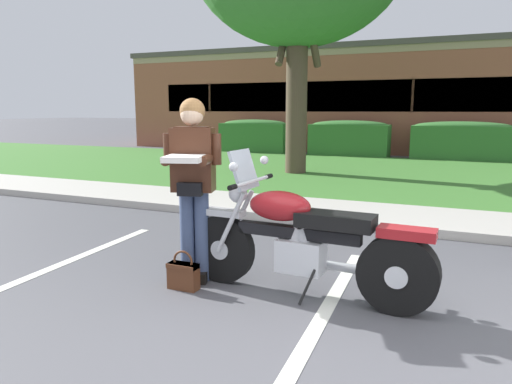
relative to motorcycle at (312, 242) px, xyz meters
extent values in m
plane|color=#4C4C51|center=(-0.10, -1.05, -0.49)|extent=(140.00, 140.00, 0.00)
cube|color=#B7B2A8|center=(-0.10, 2.54, -0.43)|extent=(60.00, 0.20, 0.12)
cube|color=#B7B2A8|center=(-0.10, 3.39, -0.45)|extent=(60.00, 1.50, 0.08)
cube|color=#3D752D|center=(-0.10, 8.15, -0.46)|extent=(60.00, 8.02, 0.06)
cube|color=silver|center=(-2.63, -0.85, -0.49)|extent=(0.34, 4.40, 0.01)
cube|color=silver|center=(0.23, -0.85, -0.49)|extent=(0.34, 4.40, 0.01)
cylinder|color=black|center=(-0.88, 0.03, -0.17)|extent=(0.64, 0.12, 0.64)
cylinder|color=silver|center=(-0.88, 0.03, -0.17)|extent=(0.18, 0.13, 0.18)
cylinder|color=black|center=(0.72, -0.03, -0.17)|extent=(0.65, 0.20, 0.64)
cylinder|color=silver|center=(0.72, -0.03, -0.17)|extent=(0.19, 0.21, 0.18)
cube|color=silver|center=(-0.88, 0.03, 0.18)|extent=(0.44, 0.16, 0.06)
cube|color=maroon|center=(0.77, -0.03, 0.17)|extent=(0.45, 0.22, 0.08)
cylinder|color=silver|center=(-0.75, -0.06, 0.11)|extent=(0.31, 0.06, 0.58)
cylinder|color=silver|center=(-0.74, 0.10, 0.11)|extent=(0.31, 0.06, 0.58)
sphere|color=silver|center=(-0.71, 0.02, 0.37)|extent=(0.17, 0.17, 0.17)
cylinder|color=silver|center=(-0.57, 0.02, 0.49)|extent=(0.06, 0.72, 0.03)
cylinder|color=black|center=(-0.58, -0.34, 0.49)|extent=(0.05, 0.10, 0.04)
cylinder|color=black|center=(-0.55, 0.38, 0.49)|extent=(0.05, 0.10, 0.04)
sphere|color=silver|center=(-0.60, -0.28, 0.65)|extent=(0.08, 0.08, 0.08)
sphere|color=silver|center=(-0.58, 0.32, 0.65)|extent=(0.08, 0.08, 0.08)
cube|color=#B2BCC6|center=(-0.65, 0.02, 0.59)|extent=(0.15, 0.37, 0.35)
cube|color=black|center=(-0.13, 0.00, 0.07)|extent=(1.10, 0.14, 0.10)
ellipsoid|color=maroon|center=(-0.30, 0.01, 0.29)|extent=(0.57, 0.34, 0.26)
cube|color=black|center=(0.20, -0.01, 0.21)|extent=(0.65, 0.30, 0.12)
cube|color=silver|center=(-0.10, 0.00, -0.13)|extent=(0.41, 0.25, 0.28)
cylinder|color=silver|center=(-0.13, 0.00, 0.03)|extent=(0.18, 0.13, 0.21)
cylinder|color=silver|center=(-0.07, 0.00, 0.03)|extent=(0.18, 0.13, 0.21)
cylinder|color=silver|center=(0.28, 0.13, -0.23)|extent=(0.60, 0.10, 0.08)
cylinder|color=silver|center=(0.48, 0.12, -0.23)|extent=(0.60, 0.10, 0.08)
cylinder|color=black|center=(0.01, -0.16, -0.34)|extent=(0.13, 0.12, 0.30)
cube|color=black|center=(-1.06, -0.03, -0.44)|extent=(0.17, 0.26, 0.10)
cube|color=black|center=(-1.20, -0.07, -0.44)|extent=(0.17, 0.26, 0.10)
cylinder|color=#3D4C70|center=(-1.07, -0.01, -0.06)|extent=(0.14, 0.14, 0.86)
cylinder|color=#3D4C70|center=(-1.20, -0.05, -0.06)|extent=(0.14, 0.14, 0.86)
cube|color=#4C2819|center=(-1.14, -0.03, 0.66)|extent=(0.43, 0.32, 0.58)
cube|color=#4C2819|center=(-1.14, -0.03, 0.93)|extent=(0.35, 0.28, 0.06)
sphere|color=beige|center=(-1.14, -0.03, 1.07)|extent=(0.21, 0.21, 0.21)
sphere|color=olive|center=(-1.14, -0.02, 1.10)|extent=(0.23, 0.23, 0.23)
cube|color=black|center=(-1.10, -0.15, 0.41)|extent=(0.24, 0.16, 0.12)
cylinder|color=#4C2819|center=(-0.94, -0.14, 0.68)|extent=(0.18, 0.35, 0.09)
cylinder|color=#4C2819|center=(-1.24, -0.23, 0.68)|extent=(0.18, 0.35, 0.09)
cylinder|color=#4C2819|center=(-0.92, 0.01, 0.76)|extent=(0.10, 0.10, 0.28)
cylinder|color=#4C2819|center=(-1.34, -0.11, 0.76)|extent=(0.10, 0.10, 0.28)
cube|color=white|center=(-1.05, -0.32, 0.70)|extent=(0.40, 0.40, 0.05)
cube|color=#562D19|center=(-1.11, -0.28, -0.37)|extent=(0.28, 0.12, 0.24)
cube|color=#562D19|center=(-1.11, -0.29, -0.27)|extent=(0.28, 0.13, 0.04)
torus|color=#562D19|center=(-1.11, -0.28, -0.23)|extent=(0.20, 0.02, 0.20)
cylinder|color=#4C3D2D|center=(-2.69, 7.40, 1.17)|extent=(0.51, 0.51, 3.32)
cylinder|color=#4C3D2D|center=(-2.30, 7.40, 2.68)|extent=(0.18, 0.93, 1.14)
cylinder|color=#4C3D2D|center=(-3.03, 7.40, 2.74)|extent=(0.18, 0.84, 1.25)
cube|color=#336B2D|center=(-6.03, 12.47, 0.06)|extent=(2.55, 0.90, 1.10)
ellipsoid|color=#336B2D|center=(-6.03, 12.47, 0.61)|extent=(2.42, 0.84, 0.28)
cube|color=#336B2D|center=(-2.51, 12.47, 0.06)|extent=(2.67, 0.90, 1.10)
ellipsoid|color=#336B2D|center=(-2.51, 12.47, 0.61)|extent=(2.54, 0.84, 0.28)
cube|color=#336B2D|center=(1.01, 12.47, 0.06)|extent=(2.96, 0.90, 1.10)
ellipsoid|color=#336B2D|center=(1.01, 12.47, 0.61)|extent=(2.81, 0.84, 0.28)
cube|color=#93513D|center=(-0.62, 18.16, 1.40)|extent=(23.16, 9.29, 3.77)
cube|color=#998466|center=(-0.62, 13.56, 3.16)|extent=(23.16, 0.10, 0.24)
cube|color=#4C4742|center=(-0.62, 18.16, 3.38)|extent=(23.39, 9.38, 0.20)
cube|color=#1E282D|center=(-0.62, 13.55, 1.58)|extent=(19.69, 0.06, 1.10)
cube|color=#93513D|center=(-8.50, 13.54, 1.58)|extent=(0.08, 0.04, 1.20)
cube|color=#93513D|center=(-4.56, 13.54, 1.58)|extent=(0.08, 0.04, 1.20)
cube|color=#93513D|center=(-0.62, 13.54, 1.58)|extent=(0.08, 0.04, 1.20)
camera|label=1|loc=(1.14, -3.79, 1.11)|focal=33.55mm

